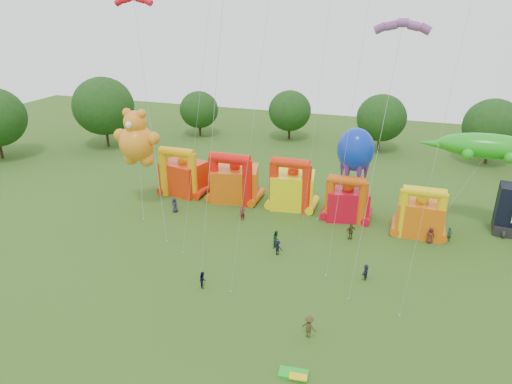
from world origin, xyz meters
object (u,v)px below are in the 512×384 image
(bouncy_castle_0, at_px, (183,175))
(octopus_kite, at_px, (349,167))
(teddy_bear_kite, at_px, (138,154))
(spectator_4, at_px, (351,231))
(bouncy_castle_2, at_px, (292,188))
(gecko_kite, at_px, (467,180))
(spectator_0, at_px, (175,205))

(bouncy_castle_0, bearing_deg, octopus_kite, -1.64)
(teddy_bear_kite, xyz_separation_m, octopus_kite, (23.93, 5.51, -0.87))
(bouncy_castle_0, xyz_separation_m, octopus_kite, (21.49, -0.62, 3.71))
(spectator_4, bearing_deg, teddy_bear_kite, -33.60)
(bouncy_castle_0, xyz_separation_m, teddy_bear_kite, (-2.44, -6.13, 4.57))
(bouncy_castle_2, xyz_separation_m, spectator_4, (8.05, -6.21, -1.59))
(bouncy_castle_0, distance_m, gecko_kite, 34.16)
(bouncy_castle_2, bearing_deg, octopus_kite, -6.08)
(bouncy_castle_0, height_order, bouncy_castle_2, bouncy_castle_2)
(spectator_0, height_order, spectator_4, spectator_4)
(bouncy_castle_2, height_order, teddy_bear_kite, teddy_bear_kite)
(bouncy_castle_0, relative_size, spectator_4, 3.43)
(bouncy_castle_0, height_order, teddy_bear_kite, teddy_bear_kite)
(spectator_0, bearing_deg, bouncy_castle_0, 111.50)
(gecko_kite, distance_m, octopus_kite, 12.50)
(octopus_kite, distance_m, spectator_0, 21.13)
(bouncy_castle_0, bearing_deg, spectator_4, -14.99)
(bouncy_castle_0, height_order, spectator_4, bouncy_castle_0)
(gecko_kite, bearing_deg, teddy_bear_kite, -170.64)
(gecko_kite, relative_size, spectator_0, 7.25)
(teddy_bear_kite, bearing_deg, spectator_4, 0.03)
(bouncy_castle_0, distance_m, spectator_4, 23.70)
(octopus_kite, xyz_separation_m, spectator_0, (-19.79, -5.17, -5.31))
(teddy_bear_kite, bearing_deg, octopus_kite, 12.98)
(bouncy_castle_0, height_order, octopus_kite, octopus_kite)
(gecko_kite, bearing_deg, spectator_0, -170.05)
(bouncy_castle_2, relative_size, spectator_0, 3.70)
(bouncy_castle_0, xyz_separation_m, gecko_kite, (33.98, -0.13, 3.54))
(bouncy_castle_0, distance_m, octopus_kite, 21.82)
(gecko_kite, bearing_deg, bouncy_castle_2, 179.33)
(teddy_bear_kite, height_order, octopus_kite, teddy_bear_kite)
(bouncy_castle_2, distance_m, spectator_4, 10.30)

